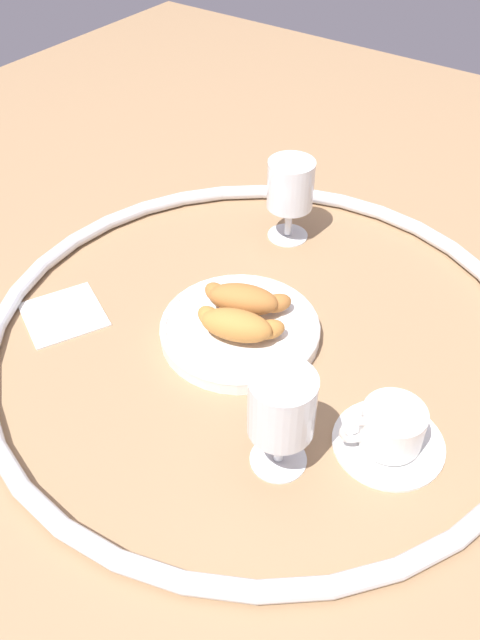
{
  "coord_description": "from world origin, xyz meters",
  "views": [
    {
      "loc": [
        0.37,
        -0.56,
        0.65
      ],
      "look_at": [
        -0.03,
        -0.01,
        0.03
      ],
      "focal_mm": 36.85,
      "sensor_mm": 36.0,
      "label": 1
    }
  ],
  "objects_px": {
    "folded_napkin": "(63,314)",
    "croissant_large": "(237,325)",
    "juice_glass_left": "(291,187)",
    "croissant_small": "(244,299)",
    "juice_glass_right": "(282,409)",
    "coffee_cup_near": "(390,431)",
    "pastry_plate": "(240,329)"
  },
  "relations": [
    {
      "from": "coffee_cup_near",
      "to": "folded_napkin",
      "type": "xyz_separation_m",
      "value": [
        -0.49,
        -0.06,
        -0.02
      ]
    },
    {
      "from": "folded_napkin",
      "to": "pastry_plate",
      "type": "bearing_deg",
      "value": 26.17
    },
    {
      "from": "juice_glass_left",
      "to": "folded_napkin",
      "type": "distance_m",
      "value": 0.41
    },
    {
      "from": "croissant_large",
      "to": "folded_napkin",
      "type": "relative_size",
      "value": 1.18
    },
    {
      "from": "folded_napkin",
      "to": "croissant_small",
      "type": "bearing_deg",
      "value": 32.78
    },
    {
      "from": "juice_glass_left",
      "to": "folded_napkin",
      "type": "height_order",
      "value": "juice_glass_left"
    },
    {
      "from": "croissant_small",
      "to": "juice_glass_right",
      "type": "distance_m",
      "value": 0.25
    },
    {
      "from": "croissant_small",
      "to": "folded_napkin",
      "type": "bearing_deg",
      "value": -147.22
    },
    {
      "from": "croissant_large",
      "to": "juice_glass_right",
      "type": "distance_m",
      "value": 0.2
    },
    {
      "from": "coffee_cup_near",
      "to": "folded_napkin",
      "type": "relative_size",
      "value": 1.24
    },
    {
      "from": "coffee_cup_near",
      "to": "juice_glass_right",
      "type": "relative_size",
      "value": 0.97
    },
    {
      "from": "juice_glass_right",
      "to": "folded_napkin",
      "type": "height_order",
      "value": "juice_glass_right"
    },
    {
      "from": "pastry_plate",
      "to": "coffee_cup_near",
      "type": "height_order",
      "value": "coffee_cup_near"
    },
    {
      "from": "croissant_small",
      "to": "folded_napkin",
      "type": "distance_m",
      "value": 0.27
    },
    {
      "from": "croissant_large",
      "to": "juice_glass_left",
      "type": "relative_size",
      "value": 0.93
    },
    {
      "from": "coffee_cup_near",
      "to": "croissant_small",
      "type": "bearing_deg",
      "value": 163.47
    },
    {
      "from": "pastry_plate",
      "to": "juice_glass_right",
      "type": "relative_size",
      "value": 1.62
    },
    {
      "from": "coffee_cup_near",
      "to": "pastry_plate",
      "type": "bearing_deg",
      "value": 168.49
    },
    {
      "from": "croissant_small",
      "to": "juice_glass_right",
      "type": "xyz_separation_m",
      "value": [
        0.17,
        -0.18,
        0.05
      ]
    },
    {
      "from": "folded_napkin",
      "to": "croissant_large",
      "type": "bearing_deg",
      "value": 20.91
    },
    {
      "from": "coffee_cup_near",
      "to": "folded_napkin",
      "type": "distance_m",
      "value": 0.5
    },
    {
      "from": "coffee_cup_near",
      "to": "croissant_large",
      "type": "bearing_deg",
      "value": 172.94
    },
    {
      "from": "pastry_plate",
      "to": "croissant_large",
      "type": "relative_size",
      "value": 1.75
    },
    {
      "from": "pastry_plate",
      "to": "folded_napkin",
      "type": "xyz_separation_m",
      "value": [
        -0.24,
        -0.12,
        -0.01
      ]
    },
    {
      "from": "juice_glass_right",
      "to": "folded_napkin",
      "type": "relative_size",
      "value": 1.27
    },
    {
      "from": "folded_napkin",
      "to": "juice_glass_right",
      "type": "bearing_deg",
      "value": -4.45
    },
    {
      "from": "croissant_small",
      "to": "juice_glass_left",
      "type": "height_order",
      "value": "juice_glass_left"
    },
    {
      "from": "croissant_small",
      "to": "juice_glass_right",
      "type": "height_order",
      "value": "juice_glass_right"
    },
    {
      "from": "juice_glass_left",
      "to": "folded_napkin",
      "type": "bearing_deg",
      "value": -113.66
    },
    {
      "from": "croissant_small",
      "to": "croissant_large",
      "type": "bearing_deg",
      "value": -64.2
    },
    {
      "from": "pastry_plate",
      "to": "croissant_large",
      "type": "distance_m",
      "value": 0.04
    },
    {
      "from": "coffee_cup_near",
      "to": "juice_glass_left",
      "type": "bearing_deg",
      "value": 138.03
    }
  ]
}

